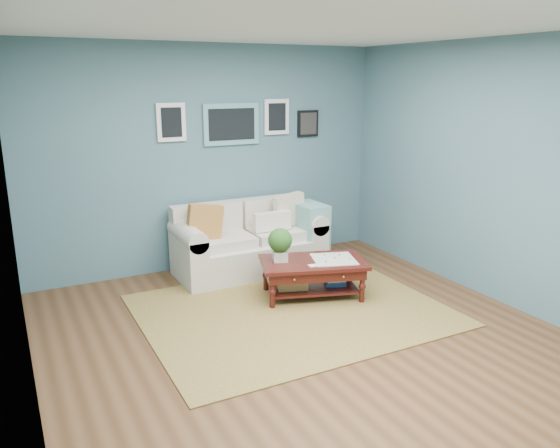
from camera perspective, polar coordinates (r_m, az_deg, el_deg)
room_shell at (r=4.57m, az=3.56°, el=3.19°), size 5.00×5.02×2.70m
area_rug at (r=5.62m, az=1.25°, el=-8.99°), size 2.95×2.36×0.01m
loveseat at (r=6.66m, az=-2.71°, el=-1.73°), size 1.81×0.82×0.93m
coffee_table at (r=5.85m, az=2.88°, el=-4.50°), size 1.25×0.96×0.77m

